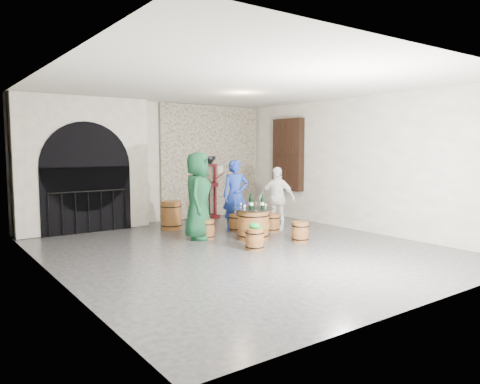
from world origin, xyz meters
TOP-DOWN VIEW (x-y plane):
  - ground at (0.00, 0.00)m, footprint 8.00×8.00m
  - wall_back at (0.00, 4.00)m, footprint 8.00×0.00m
  - wall_front at (0.00, -4.00)m, footprint 8.00×0.00m
  - wall_left at (-3.50, 0.00)m, footprint 0.00×8.00m
  - wall_right at (3.50, 0.00)m, footprint 0.00×8.00m
  - ceiling at (0.00, 0.00)m, footprint 8.00×8.00m
  - stone_facing_panel at (1.80, 3.94)m, footprint 3.20×0.12m
  - arched_opening at (-1.90, 3.74)m, footprint 3.10×0.60m
  - shuttered_window at (3.38, 2.40)m, footprint 0.23×1.10m
  - barrel_table at (0.78, 0.59)m, footprint 0.88×0.88m
  - barrel_stool_left at (-0.04, 1.22)m, footprint 0.38×0.38m
  - barrel_stool_far at (1.03, 1.58)m, footprint 0.38×0.38m
  - barrel_stool_right at (1.70, 1.04)m, footprint 0.38×0.38m
  - barrel_stool_near_right at (1.44, -0.20)m, footprint 0.38×0.38m
  - barrel_stool_near_left at (0.17, -0.25)m, footprint 0.38×0.38m
  - green_cap at (0.17, -0.25)m, footprint 0.26×0.22m
  - person_green at (-0.18, 1.32)m, footprint 1.07×1.10m
  - person_blue at (1.04, 1.62)m, footprint 0.74×0.65m
  - person_white at (1.93, 1.16)m, footprint 0.78×0.97m
  - wine_bottle_left at (0.72, 0.58)m, footprint 0.08×0.08m
  - wine_bottle_center at (0.94, 0.47)m, footprint 0.08×0.08m
  - wine_bottle_right at (0.80, 0.73)m, footprint 0.08×0.08m
  - tasting_glass_a at (0.45, 0.47)m, footprint 0.05×0.05m
  - tasting_glass_b at (1.01, 0.62)m, footprint 0.05×0.05m
  - tasting_glass_c at (0.66, 0.88)m, footprint 0.05×0.05m
  - tasting_glass_d at (1.00, 0.78)m, footprint 0.05×0.05m
  - tasting_glass_e at (1.02, 0.46)m, footprint 0.05×0.05m
  - tasting_glass_f at (0.55, 0.59)m, footprint 0.05×0.05m
  - side_barrel at (-0.12, 2.71)m, footprint 0.53×0.53m
  - corking_press at (1.60, 3.70)m, footprint 0.73×0.42m
  - control_box at (2.05, 3.86)m, footprint 0.18×0.10m

SIDE VIEW (x-z plane):
  - ground at x=0.00m, z-range 0.00..0.00m
  - barrel_stool_left at x=-0.04m, z-range 0.00..0.42m
  - barrel_stool_far at x=1.03m, z-range 0.00..0.42m
  - barrel_stool_right at x=1.70m, z-range 0.00..0.42m
  - barrel_stool_near_right at x=1.44m, z-range 0.00..0.42m
  - barrel_stool_near_left at x=0.17m, z-range 0.00..0.42m
  - barrel_table at x=0.78m, z-range 0.00..0.68m
  - side_barrel at x=-0.12m, z-range 0.00..0.70m
  - green_cap at x=0.17m, z-range 0.42..0.53m
  - tasting_glass_a at x=0.45m, z-range 0.68..0.78m
  - tasting_glass_b at x=1.01m, z-range 0.68..0.78m
  - tasting_glass_c at x=0.66m, z-range 0.68..0.78m
  - tasting_glass_d at x=1.00m, z-range 0.68..0.78m
  - tasting_glass_e at x=1.02m, z-range 0.68..0.78m
  - tasting_glass_f at x=0.55m, z-range 0.68..0.78m
  - person_white at x=1.93m, z-range 0.00..1.54m
  - wine_bottle_left at x=0.72m, z-range 0.65..0.97m
  - wine_bottle_center at x=0.94m, z-range 0.65..0.97m
  - wine_bottle_right at x=0.80m, z-range 0.65..0.97m
  - person_blue at x=1.04m, z-range 0.00..1.71m
  - person_green at x=-0.18m, z-range 0.00..1.90m
  - corking_press at x=1.60m, z-range 0.14..1.90m
  - control_box at x=2.05m, z-range 1.24..1.46m
  - arched_opening at x=-1.90m, z-range -0.01..3.18m
  - wall_back at x=0.00m, z-range -2.40..5.60m
  - wall_front at x=0.00m, z-range -2.40..5.60m
  - wall_left at x=-3.50m, z-range -2.40..5.60m
  - wall_right at x=3.50m, z-range -2.40..5.60m
  - stone_facing_panel at x=1.80m, z-range 0.01..3.19m
  - shuttered_window at x=3.38m, z-range 0.80..2.80m
  - ceiling at x=0.00m, z-range 3.20..3.20m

